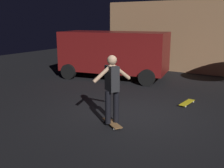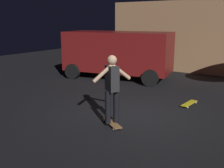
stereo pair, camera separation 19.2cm
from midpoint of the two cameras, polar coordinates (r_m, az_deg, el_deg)
name	(u,v)px [view 1 (the left image)]	position (r m, az deg, el deg)	size (l,w,h in m)	color
ground_plane	(134,115)	(7.36, 4.05, -6.66)	(28.00, 28.00, 0.00)	black
parked_van	(114,52)	(11.82, -0.09, 6.90)	(4.88, 2.97, 2.03)	maroon
skateboard_ridden	(112,123)	(6.66, -0.84, -8.35)	(0.77, 0.59, 0.07)	olive
skateboard_spare	(187,103)	(8.51, 15.11, -3.88)	(0.28, 0.80, 0.07)	gold
skater	(112,85)	(6.36, -0.87, -0.12)	(0.60, 0.88, 1.67)	black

